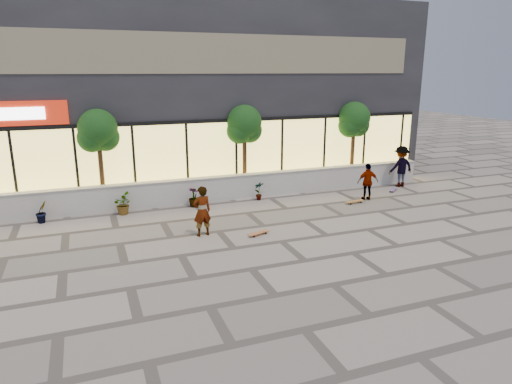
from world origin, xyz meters
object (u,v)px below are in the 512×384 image
object	(u,v)px
skater_right_far	(401,166)
tree_midwest	(98,133)
tree_east	(354,122)
skater_center	(202,211)
skater_right_near	(368,182)
skateboard_right_far	(393,190)
tree_mideast	(244,127)
skateboard_right_near	(355,201)
skateboard_center	(259,233)

from	to	relation	value
skater_right_far	tree_midwest	bearing A→B (deg)	-6.83
tree_east	skater_center	world-z (taller)	tree_east
tree_east	skater_right_near	size ratio (longest dim) A/B	2.50
skater_right_near	skater_center	bearing A→B (deg)	23.48
skateboard_right_far	skater_right_near	bearing A→B (deg)	164.78
tree_mideast	skater_right_far	world-z (taller)	tree_mideast
tree_east	tree_mideast	bearing A→B (deg)	180.00
tree_mideast	skateboard_right_near	size ratio (longest dim) A/B	4.44
skateboard_center	skateboard_right_near	bearing A→B (deg)	4.19
tree_east	skateboard_center	size ratio (longest dim) A/B	4.63
skateboard_right_far	tree_mideast	bearing A→B (deg)	124.93
tree_mideast	skateboard_right_far	xyz separation A→B (m)	(6.44, -2.05, -2.91)
tree_mideast	skateboard_center	bearing A→B (deg)	-104.49
tree_midwest	tree_mideast	bearing A→B (deg)	0.00
tree_mideast	skater_center	bearing A→B (deg)	-124.00
tree_midwest	skateboard_center	distance (m)	7.59
tree_midwest	tree_east	size ratio (longest dim) A/B	1.00
tree_midwest	skateboard_center	size ratio (longest dim) A/B	4.63
tree_midwest	skater_center	xyz separation A→B (m)	(2.89, -4.61, -2.14)
skater_center	skater_right_far	bearing A→B (deg)	-170.25
skater_right_far	skateboard_right_far	bearing A→B (deg)	36.60
tree_mideast	skateboard_center	size ratio (longest dim) A/B	4.63
skateboard_right_near	skater_right_far	bearing A→B (deg)	19.12
tree_midwest	skateboard_right_near	xyz separation A→B (m)	(9.73, -3.13, -2.90)
skater_center	skater_right_near	bearing A→B (deg)	-174.35
tree_mideast	skater_right_far	bearing A→B (deg)	-10.86
tree_mideast	skateboard_right_near	distance (m)	5.67
skater_right_far	skateboard_center	distance (m)	9.51
tree_midwest	tree_mideast	distance (m)	6.00
tree_mideast	skater_right_near	distance (m)	5.76
skater_right_far	skater_center	bearing A→B (deg)	16.32
tree_midwest	skateboard_right_far	bearing A→B (deg)	-9.37
skater_center	skater_right_near	distance (m)	7.81
skateboard_right_near	skateboard_right_far	size ratio (longest dim) A/B	1.26
tree_mideast	skater_right_far	size ratio (longest dim) A/B	2.04
skater_right_near	skateboard_center	bearing A→B (deg)	32.73
tree_east	skater_right_near	bearing A→B (deg)	-109.35
skater_right_far	skateboard_right_near	bearing A→B (deg)	25.05
skater_right_near	skateboard_right_near	distance (m)	1.08
skater_right_far	skateboard_right_near	distance (m)	4.06
skater_right_near	skateboard_right_near	size ratio (longest dim) A/B	1.78
skater_right_near	skateboard_center	size ratio (longest dim) A/B	1.85
tree_midwest	tree_east	xyz separation A→B (m)	(11.50, 0.00, 0.00)
tree_midwest	skater_center	size ratio (longest dim) A/B	2.32
skater_center	skater_right_far	xyz separation A→B (m)	(10.41, 3.21, 0.11)
skater_right_near	skateboard_right_far	size ratio (longest dim) A/B	2.25
skater_right_near	skateboard_right_far	world-z (taller)	skater_right_near
tree_east	skateboard_right_far	distance (m)	3.69
skater_right_near	skater_right_far	distance (m)	3.16
tree_mideast	skateboard_right_near	bearing A→B (deg)	-40.03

